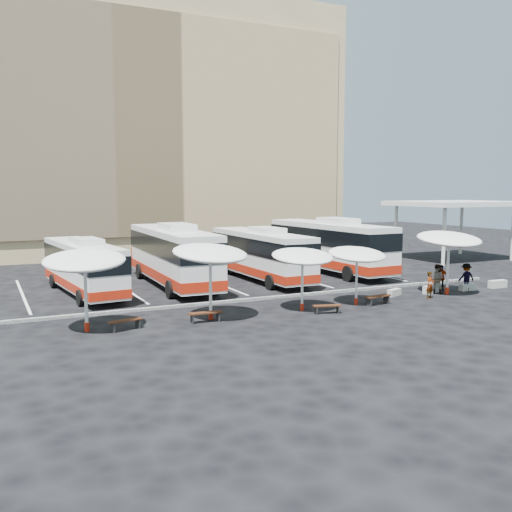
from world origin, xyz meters
name	(u,v)px	position (x,y,z in m)	size (l,w,h in m)	color
ground	(263,302)	(0.00, 0.00, 0.00)	(120.00, 120.00, 0.00)	black
sandstone_building	(126,127)	(0.00, 31.87, 12.63)	(42.00, 18.25, 29.60)	tan
service_canopy	(454,205)	(24.00, 10.00, 4.87)	(10.00, 8.00, 5.20)	silver
curb_divider	(259,299)	(0.00, 0.50, 0.07)	(34.00, 0.25, 0.15)	black
bay_lines	(211,281)	(0.00, 8.00, 0.01)	(24.15, 12.00, 0.01)	white
bus_0	(83,265)	(-8.64, 6.80, 1.75)	(3.33, 10.96, 3.42)	silver
bus_1	(172,254)	(-2.93, 7.33, 2.10)	(3.34, 13.03, 4.11)	silver
bus_2	(260,253)	(3.26, 6.99, 1.89)	(2.77, 11.69, 3.71)	silver
bus_3	(329,244)	(9.59, 8.09, 2.13)	(3.34, 13.19, 4.16)	silver
sunshade_0	(85,261)	(-10.04, -2.66, 3.15)	(4.33, 4.36, 3.71)	silver
sunshade_1	(210,254)	(-4.25, -2.85, 3.20)	(4.33, 4.37, 3.77)	silver
sunshade_2	(302,257)	(0.74, -3.02, 2.82)	(3.56, 3.59, 3.32)	silver
sunshade_3	(357,254)	(4.17, -2.97, 2.75)	(3.35, 3.39, 3.24)	silver
sunshade_4	(449,239)	(10.86, -2.83, 3.31)	(4.38, 4.42, 3.89)	silver
wood_bench_0	(125,322)	(-8.45, -3.17, 0.36)	(1.61, 0.79, 0.48)	black
wood_bench_1	(205,315)	(-4.71, -3.30, 0.38)	(1.62, 0.50, 0.49)	black
wood_bench_2	(327,307)	(1.51, -4.20, 0.34)	(1.48, 0.75, 0.44)	black
wood_bench_3	(378,298)	(5.19, -3.53, 0.39)	(1.72, 0.68, 0.51)	black
conc_bench_0	(394,292)	(7.74, -1.80, 0.20)	(1.06, 0.35, 0.40)	gray
conc_bench_1	(431,289)	(10.30, -2.08, 0.24)	(1.27, 0.42, 0.48)	gray
conc_bench_2	(468,287)	(13.00, -2.39, 0.21)	(1.13, 0.38, 0.42)	gray
conc_bench_3	(498,284)	(15.48, -2.48, 0.24)	(1.28, 0.43, 0.48)	gray
passenger_0	(430,285)	(9.03, -3.35, 0.78)	(0.57, 0.37, 1.56)	black
passenger_1	(437,279)	(10.55, -2.29, 0.89)	(0.86, 0.67, 1.78)	black
passenger_2	(441,278)	(11.42, -1.71, 0.81)	(0.95, 0.39, 1.61)	black
passenger_3	(466,277)	(12.80, -2.42, 0.86)	(1.11, 0.64, 1.71)	black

